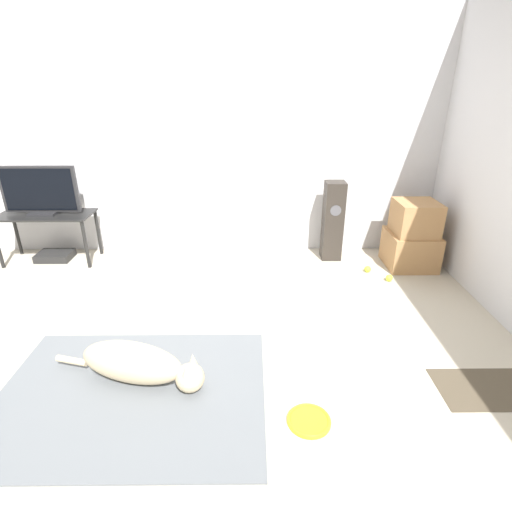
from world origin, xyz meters
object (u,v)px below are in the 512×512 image
object	(u,v)px
tennis_ball_near_speaker	(389,278)
tv_stand	(46,221)
tv	(40,191)
cardboard_box_upper	(416,218)
cardboard_box_lower	(410,249)
game_console	(55,256)
floor_speaker	(333,221)
frisbee	(309,420)
tennis_ball_by_boxes	(368,269)
dog	(139,364)

from	to	relation	value
tennis_ball_near_speaker	tv_stand	bearing A→B (deg)	171.38
tv	cardboard_box_upper	bearing A→B (deg)	-2.72
cardboard_box_lower	tv_stand	distance (m)	3.80
game_console	tv	bearing A→B (deg)	-85.63
cardboard_box_lower	tv	distance (m)	3.84
floor_speaker	tv_stand	world-z (taller)	floor_speaker
cardboard_box_upper	game_console	distance (m)	3.83
cardboard_box_upper	game_console	xyz separation A→B (m)	(-3.79, 0.21, -0.49)
frisbee	cardboard_box_upper	xyz separation A→B (m)	(1.32, 2.10, 0.52)
cardboard_box_lower	tennis_ball_near_speaker	size ratio (longest dim) A/B	7.31
tv	tennis_ball_near_speaker	bearing A→B (deg)	-8.66
tennis_ball_near_speaker	cardboard_box_lower	bearing A→B (deg)	49.34
tv_stand	tennis_ball_by_boxes	size ratio (longest dim) A/B	14.47
cardboard_box_lower	tv	bearing A→B (deg)	177.50
tv	tennis_ball_near_speaker	size ratio (longest dim) A/B	11.66
dog	tennis_ball_near_speaker	world-z (taller)	dog
dog	tv_stand	distance (m)	2.42
dog	game_console	world-z (taller)	dog
tv	tennis_ball_by_boxes	distance (m)	3.42
cardboard_box_lower	floor_speaker	bearing A→B (deg)	164.95
cardboard_box_upper	tennis_ball_by_boxes	size ratio (longest dim) A/B	6.18
dog	tv	bearing A→B (deg)	126.47
dog	tennis_ball_by_boxes	size ratio (longest dim) A/B	15.55
dog	floor_speaker	distance (m)	2.55
dog	tv_stand	world-z (taller)	tv_stand
cardboard_box_lower	tennis_ball_by_boxes	world-z (taller)	cardboard_box_lower
tv	game_console	size ratio (longest dim) A/B	2.15
dog	tennis_ball_near_speaker	distance (m)	2.49
frisbee	cardboard_box_upper	world-z (taller)	cardboard_box_upper
cardboard_box_lower	tennis_ball_near_speaker	bearing A→B (deg)	-130.66
cardboard_box_upper	floor_speaker	world-z (taller)	floor_speaker
floor_speaker	tennis_ball_by_boxes	distance (m)	0.62
dog	tennis_ball_near_speaker	xyz separation A→B (m)	(2.05, 1.40, -0.11)
tennis_ball_by_boxes	tennis_ball_near_speaker	xyz separation A→B (m)	(0.16, -0.20, 0.00)
cardboard_box_upper	tv_stand	world-z (taller)	cardboard_box_upper
frisbee	cardboard_box_upper	size ratio (longest dim) A/B	0.61
cardboard_box_upper	floor_speaker	size ratio (longest dim) A/B	0.48
tv_stand	game_console	bearing A→B (deg)	94.00
game_console	tennis_ball_by_boxes	bearing A→B (deg)	-6.11
tennis_ball_by_boxes	cardboard_box_upper	bearing A→B (deg)	17.49
cardboard_box_upper	tennis_ball_near_speaker	bearing A→B (deg)	-131.66
floor_speaker	tv_stand	size ratio (longest dim) A/B	0.88
floor_speaker	tennis_ball_near_speaker	world-z (taller)	floor_speaker
tennis_ball_near_speaker	floor_speaker	bearing A→B (deg)	129.32
floor_speaker	cardboard_box_upper	bearing A→B (deg)	-16.09
frisbee	tennis_ball_near_speaker	distance (m)	2.02
frisbee	game_console	xyz separation A→B (m)	(-2.47, 2.31, 0.03)
dog	cardboard_box_upper	world-z (taller)	cardboard_box_upper
dog	cardboard_box_lower	size ratio (longest dim) A/B	2.13
tv	tennis_ball_by_boxes	xyz separation A→B (m)	(3.32, -0.33, -0.73)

